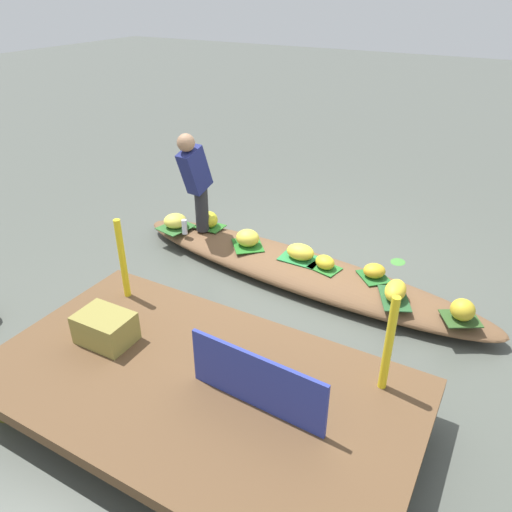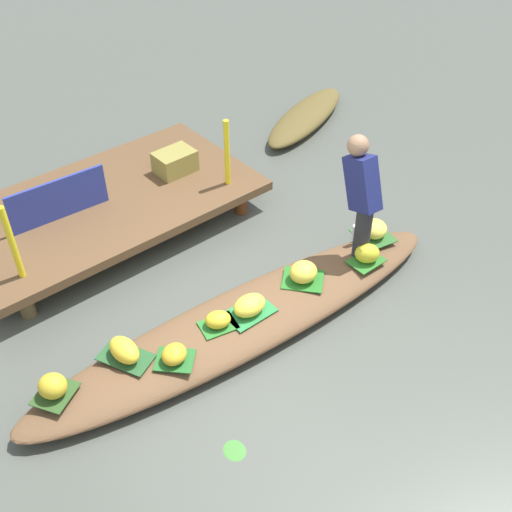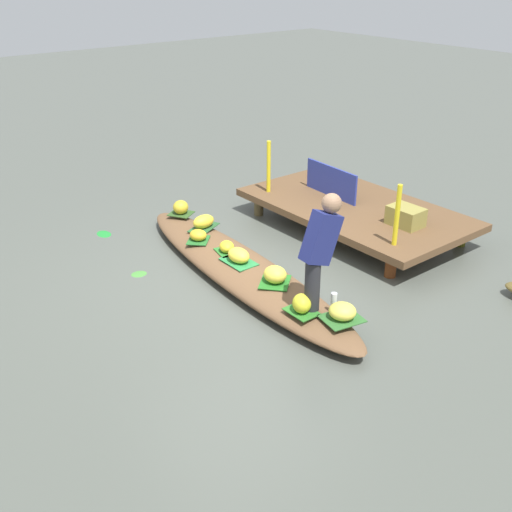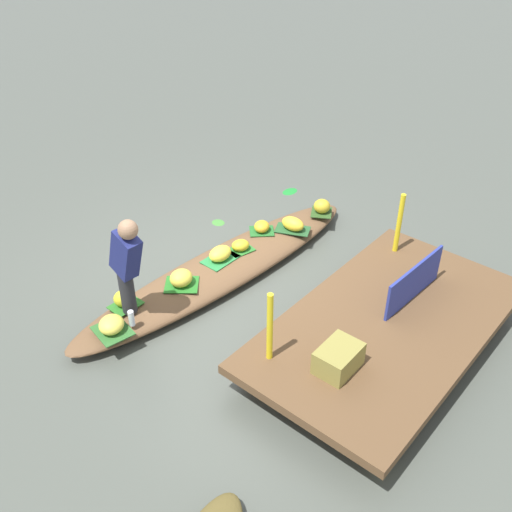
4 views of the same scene
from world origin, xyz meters
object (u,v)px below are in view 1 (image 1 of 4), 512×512
at_px(banana_bunch_4, 395,290).
at_px(banana_bunch_6, 325,262).
at_px(banana_bunch_2, 301,252).
at_px(banana_bunch_7, 374,271).
at_px(vendor_boat, 298,270).
at_px(banana_bunch_3, 248,238).
at_px(banana_bunch_5, 175,221).
at_px(banana_bunch_0, 210,219).
at_px(banana_bunch_1, 463,310).
at_px(produce_crate, 105,328).
at_px(market_banner, 256,381).
at_px(water_bottle, 184,227).
at_px(vendor_person, 195,178).

bearing_deg(banana_bunch_4, banana_bunch_6, -14.23).
height_order(banana_bunch_2, banana_bunch_7, banana_bunch_2).
bearing_deg(banana_bunch_6, banana_bunch_4, 165.77).
distance_m(vendor_boat, banana_bunch_3, 0.70).
bearing_deg(banana_bunch_6, banana_bunch_5, -0.47).
bearing_deg(banana_bunch_2, banana_bunch_6, 170.44).
bearing_deg(banana_bunch_3, banana_bunch_0, -16.94).
bearing_deg(banana_bunch_6, banana_bunch_1, 170.61).
bearing_deg(vendor_boat, banana_bunch_5, 4.84).
xyz_separation_m(banana_bunch_6, produce_crate, (1.02, 2.14, 0.18)).
relative_size(banana_bunch_3, market_banner, 0.26).
distance_m(banana_bunch_7, water_bottle, 2.31).
height_order(banana_bunch_6, market_banner, market_banner).
distance_m(vendor_boat, produce_crate, 2.30).
bearing_deg(banana_bunch_3, banana_bunch_1, 173.38).
relative_size(banana_bunch_4, banana_bunch_7, 1.41).
height_order(banana_bunch_3, banana_bunch_5, banana_bunch_3).
height_order(banana_bunch_0, banana_bunch_7, banana_bunch_0).
height_order(banana_bunch_1, market_banner, market_banner).
bearing_deg(market_banner, banana_bunch_3, -55.63).
height_order(banana_bunch_0, banana_bunch_1, same).
xyz_separation_m(vendor_boat, banana_bunch_5, (1.68, 0.00, 0.21)).
distance_m(vendor_person, water_bottle, 0.63).
distance_m(banana_bunch_4, produce_crate, 2.67).
relative_size(vendor_boat, banana_bunch_7, 19.22).
bearing_deg(banana_bunch_5, produce_crate, 114.20).
bearing_deg(banana_bunch_1, banana_bunch_5, -4.22).
bearing_deg(vendor_boat, banana_bunch_7, -170.75).
xyz_separation_m(banana_bunch_0, banana_bunch_3, (-0.66, 0.20, -0.00)).
xyz_separation_m(banana_bunch_7, market_banner, (0.14, 2.24, 0.28)).
distance_m(banana_bunch_5, vendor_person, 0.69).
relative_size(vendor_boat, vendor_person, 3.51).
relative_size(banana_bunch_0, vendor_person, 0.19).
bearing_deg(banana_bunch_1, vendor_boat, -8.30).
height_order(banana_bunch_0, banana_bunch_5, banana_bunch_0).
bearing_deg(market_banner, banana_bunch_0, -47.21).
height_order(vendor_boat, banana_bunch_0, banana_bunch_0).
relative_size(market_banner, produce_crate, 2.35).
distance_m(vendor_boat, banana_bunch_0, 1.36).
distance_m(banana_bunch_3, banana_bunch_7, 1.48).
xyz_separation_m(water_bottle, produce_crate, (-0.77, 2.08, 0.17)).
height_order(banana_bunch_4, banana_bunch_6, banana_bunch_4).
height_order(banana_bunch_2, water_bottle, water_bottle).
xyz_separation_m(vendor_boat, vendor_person, (1.36, -0.04, 0.82)).
height_order(banana_bunch_7, market_banner, market_banner).
bearing_deg(banana_bunch_7, produce_crate, 55.34).
distance_m(banana_bunch_2, banana_bunch_5, 1.68).
xyz_separation_m(banana_bunch_1, produce_crate, (2.44, 1.90, 0.16)).
height_order(banana_bunch_3, banana_bunch_7, banana_bunch_3).
bearing_deg(produce_crate, vendor_boat, -108.29).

